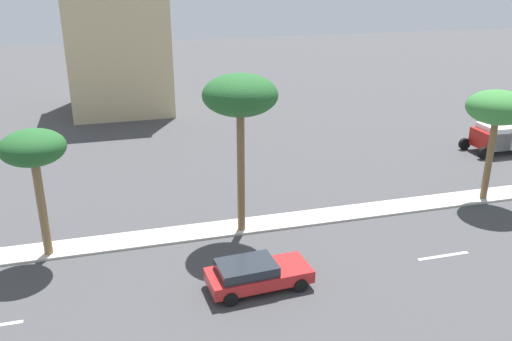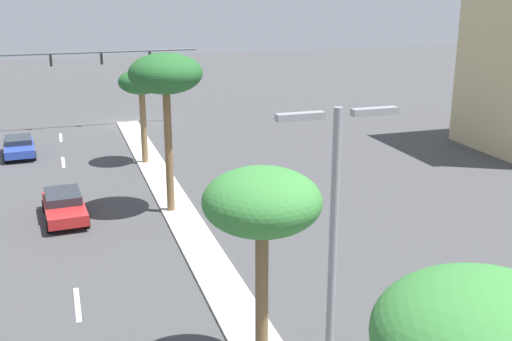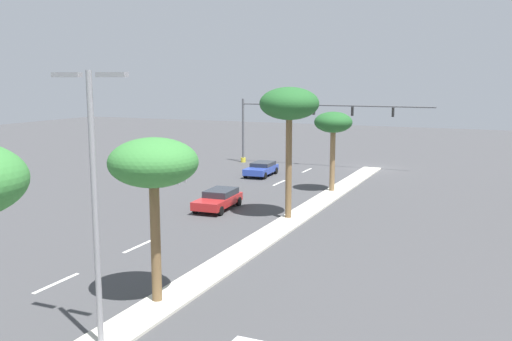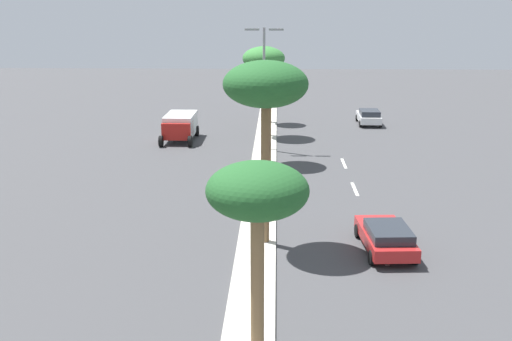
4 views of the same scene
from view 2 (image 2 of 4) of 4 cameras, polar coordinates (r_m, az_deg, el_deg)
name	(u,v)px [view 2 (image 2 of 4)]	position (r m, az deg, el deg)	size (l,w,h in m)	color
ground_plane	(194,239)	(30.76, -5.62, -6.20)	(160.00, 160.00, 0.00)	#424244
median_curb	(240,316)	(23.89, -1.43, -13.15)	(1.80, 70.75, 0.12)	beige
lane_stripe_front	(61,137)	(52.62, -17.36, 2.89)	(0.20, 2.80, 0.01)	silver
lane_stripe_far	(63,162)	(45.28, -17.15, 0.72)	(0.20, 2.80, 0.01)	silver
lane_stripe_right	(69,216)	(34.89, -16.70, -4.01)	(0.20, 2.80, 0.01)	silver
lane_stripe_trailing	(77,304)	(25.75, -15.95, -11.63)	(0.20, 2.80, 0.01)	silver
traffic_signal_gantry	(24,75)	(54.33, -20.34, 8.12)	(20.34, 0.53, 6.93)	#515459
palm_tree_front	(141,84)	(42.50, -10.41, 7.75)	(3.03, 3.03, 6.36)	olive
palm_tree_mid	(166,76)	(32.56, -8.23, 8.50)	(3.79, 3.79, 8.44)	brown
palm_tree_center	(262,204)	(18.41, 0.55, -3.11)	(3.57, 3.57, 6.68)	brown
street_lamp_near	(332,264)	(15.14, 6.96, -8.45)	(2.90, 0.24, 9.23)	gray
sedan_blue_trailing	(19,146)	(47.95, -20.79, 2.09)	(2.33, 4.62, 1.25)	#2D47AD
sedan_red_mid	(64,205)	(34.42, -17.08, -3.05)	(2.33, 4.71, 1.33)	red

